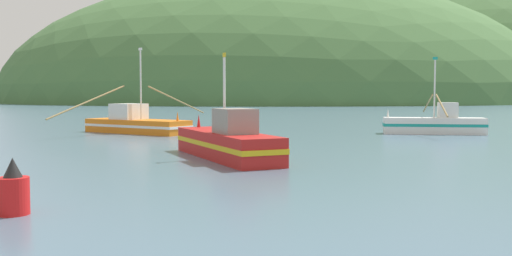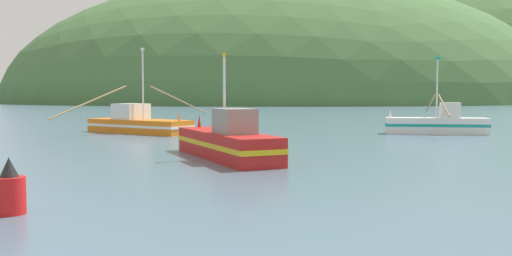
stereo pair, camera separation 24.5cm
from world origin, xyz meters
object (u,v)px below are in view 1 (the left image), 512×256
Objects in this scene: fishing_boat_red at (227,142)px; channel_buoy at (13,191)px; fishing_boat_orange at (136,123)px; fishing_boat_white at (435,124)px.

channel_buoy is (-4.45, -12.40, -0.18)m from fishing_boat_red.
fishing_boat_red is 6.31× the size of channel_buoy.
fishing_boat_white is at bearing 31.39° from fishing_boat_orange.
fishing_boat_orange is at bearing 1.31° from fishing_boat_red.
fishing_boat_white is 7.55× the size of channel_buoy.
fishing_boat_red is 18.89m from fishing_boat_orange.
fishing_boat_orange is 23.09m from fishing_boat_white.
fishing_boat_white reaches higher than channel_buoy.
fishing_boat_orange is 9.49× the size of channel_buoy.
fishing_boat_red is 0.66× the size of fishing_boat_orange.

